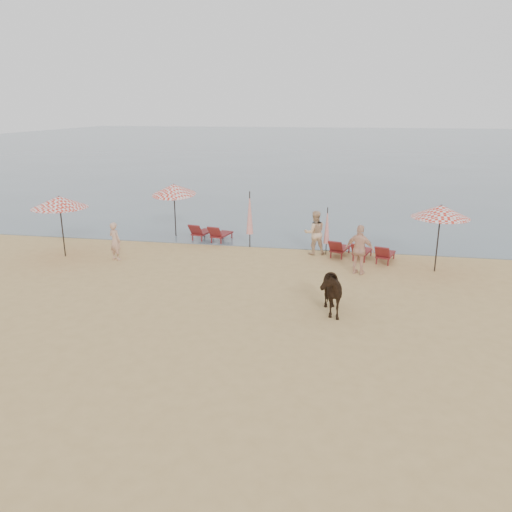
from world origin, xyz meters
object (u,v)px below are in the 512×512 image
Objects in this scene: cow at (328,289)px; beachgoer_left at (115,241)px; umbrella_closed_right at (250,213)px; beachgoer_right_b at (360,250)px; umbrella_open_left_a at (59,202)px; lounger_cluster_left at (210,233)px; lounger_cluster_right at (361,251)px; umbrella_open_right at (441,211)px; beachgoer_right_a at (315,233)px; umbrella_closed_left at (327,226)px; umbrella_open_left_b at (174,189)px.

beachgoer_left reaches higher than cow.
beachgoer_right_b is (4.94, -3.06, -0.63)m from umbrella_closed_right.
umbrella_closed_right is (7.68, 2.93, -0.79)m from umbrella_open_left_a.
lounger_cluster_left is 6.96m from umbrella_open_left_a.
lounger_cluster_right is 3.67m from umbrella_open_right.
umbrella_closed_right is 8.17m from cow.
beachgoer_left is at bearing -150.28° from umbrella_closed_right.
umbrella_open_left_a reaches higher than beachgoer_right_a.
lounger_cluster_left is at bearing 160.88° from umbrella_closed_right.
beachgoer_right_b is (1.39, -2.45, -0.33)m from umbrella_closed_left.
lounger_cluster_right is 6.15m from cow.
beachgoer_right_a is (7.10, -1.90, -1.41)m from umbrella_open_left_b.
umbrella_open_left_b is at bearing 166.11° from umbrella_closed_left.
lounger_cluster_right is 1.07× the size of umbrella_open_right.
umbrella_closed_right is 3.16m from beachgoer_right_a.
beachgoer_left is at bearing -129.21° from umbrella_open_left_b.
umbrella_open_right reaches higher than beachgoer_right_a.
umbrella_open_right is 4.78m from umbrella_closed_left.
umbrella_open_right is at bearing -39.74° from umbrella_open_left_b.
umbrella_closed_left is at bearing 174.87° from umbrella_open_right.
beachgoer_left is (-5.24, -2.99, -0.79)m from umbrella_closed_right.
umbrella_closed_right is at bearing -28.84° from beachgoer_right_a.
beachgoer_right_a is (8.28, 2.37, 0.16)m from beachgoer_left.
beachgoer_right_b is at bearing -31.73° from umbrella_closed_right.
beachgoer_left is at bearing -161.94° from umbrella_open_right.
umbrella_closed_right is 5.85m from beachgoer_right_b.
lounger_cluster_right is at bearing 64.25° from cow.
lounger_cluster_left is at bearing -178.16° from lounger_cluster_right.
lounger_cluster_right is at bearing -38.36° from umbrella_open_left_b.
lounger_cluster_left is 2.83m from umbrella_open_left_b.
umbrella_open_left_a is 11.53m from umbrella_closed_left.
umbrella_open_left_a is 1.26× the size of umbrella_closed_left.
cow is at bearing -114.61° from umbrella_open_right.
umbrella_closed_right is 1.34× the size of beachgoer_right_a.
umbrella_open_right is 1.44× the size of cow.
umbrella_open_left_a is (-5.57, -3.66, 1.99)m from lounger_cluster_left.
lounger_cluster_left is 0.93× the size of umbrella_closed_left.
cow reaches higher than lounger_cluster_right.
umbrella_open_left_a is at bearing -133.69° from lounger_cluster_left.
umbrella_closed_right reaches higher than beachgoer_right_a.
umbrella_open_right is 1.03× the size of umbrella_closed_right.
lounger_cluster_right is 13.04m from umbrella_open_left_a.
cow is at bearing -86.98° from umbrella_closed_left.
umbrella_open_left_b is 12.48m from umbrella_open_right.
umbrella_open_left_b reaches higher than beachgoer_left.
beachgoer_left is at bearing -153.43° from lounger_cluster_right.
lounger_cluster_right is at bearing 149.28° from beachgoer_right_a.
umbrella_open_left_a reaches higher than lounger_cluster_left.
umbrella_closed_right is 1.60× the size of beachgoer_left.
umbrella_open_left_a is 1.63× the size of beachgoer_left.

